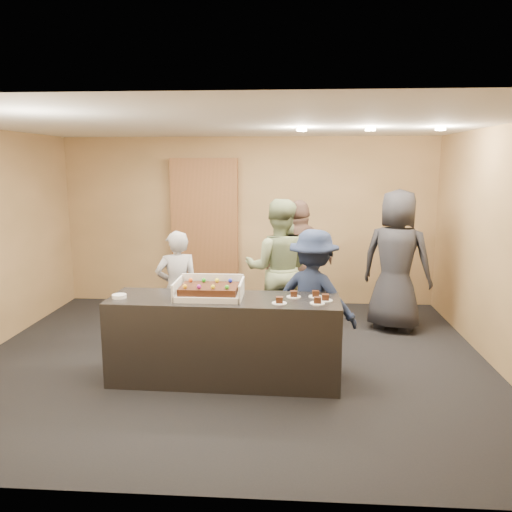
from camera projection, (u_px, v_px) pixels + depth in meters
name	position (u px, v px, depth m)	size (l,w,h in m)	color
room	(230.00, 246.00, 5.67)	(6.04, 6.00, 2.70)	black
serving_counter	(225.00, 339.00, 5.26)	(2.40, 0.70, 0.90)	black
storage_cabinet	(205.00, 232.00, 8.11)	(1.07, 0.15, 2.36)	brown
cake_box	(210.00, 293.00, 5.21)	(0.69, 0.48, 0.20)	white
sheet_cake	(209.00, 289.00, 5.17)	(0.59, 0.41, 0.11)	#33180B
plate_stack	(119.00, 296.00, 5.18)	(0.15, 0.15, 0.04)	white
slice_a	(279.00, 301.00, 4.97)	(0.15, 0.15, 0.07)	white
slice_b	(294.00, 295.00, 5.21)	(0.15, 0.15, 0.07)	white
slice_c	(317.00, 301.00, 4.96)	(0.15, 0.15, 0.07)	white
slice_d	(316.00, 295.00, 5.21)	(0.15, 0.15, 0.07)	white
slice_e	(325.00, 298.00, 5.07)	(0.15, 0.15, 0.07)	white
person_server_grey	(177.00, 289.00, 6.22)	(0.54, 0.35, 1.47)	#ADACB2
person_sage_man	(278.00, 269.00, 6.53)	(0.89, 0.69, 1.83)	gray
person_navy_man	(313.00, 298.00, 5.63)	(1.01, 0.58, 1.56)	#1D2746
person_brown_extra	(300.00, 264.00, 6.96)	(1.05, 0.44, 1.79)	brown
person_dark_suit	(396.00, 261.00, 6.81)	(0.95, 0.62, 1.95)	#242429
ceiling_spotlights	(370.00, 129.00, 5.81)	(1.72, 0.12, 0.03)	#FFEAC6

